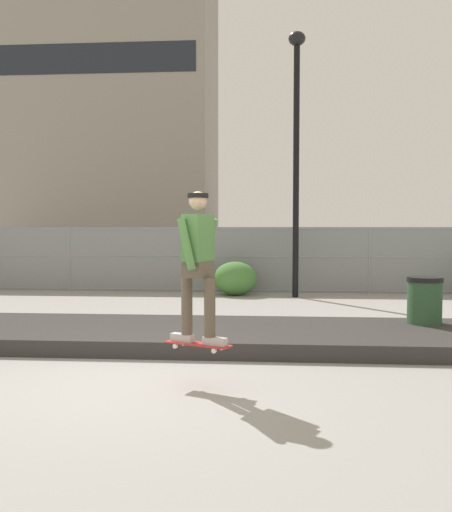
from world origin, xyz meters
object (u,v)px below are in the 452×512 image
object	(u,v)px
trash_bin	(424,307)
parked_car_far	(410,258)
street_lamp	(296,134)
shrub_center	(235,278)
skateboard	(198,344)
skater	(198,257)
parked_car_mid	(229,257)
parked_car_near	(61,256)

from	to	relation	value
trash_bin	parked_car_far	bearing A→B (deg)	77.75
street_lamp	parked_car_far	xyz separation A→B (m)	(3.89, 3.88, -3.44)
shrub_center	skateboard	bearing A→B (deg)	-89.27
skater	shrub_center	distance (m)	8.80
parked_car_far	shrub_center	xyz separation A→B (m)	(-5.50, -3.59, -0.38)
parked_car_far	trash_bin	distance (m)	9.39
skater	shrub_center	size ratio (longest dim) A/B	1.47
street_lamp	shrub_center	bearing A→B (deg)	169.78
parked_car_mid	shrub_center	distance (m)	4.02
parked_car_near	shrub_center	size ratio (longest dim) A/B	3.81
parked_car_near	parked_car_mid	bearing A→B (deg)	2.18
skater	street_lamp	world-z (taller)	street_lamp
parked_car_mid	trash_bin	bearing A→B (deg)	-67.51
street_lamp	skater	bearing A→B (deg)	-100.07
skateboard	trash_bin	xyz separation A→B (m)	(3.40, 3.16, 0.01)
trash_bin	skateboard	bearing A→B (deg)	-137.12
skateboard	trash_bin	bearing A→B (deg)	42.88
parked_car_far	shrub_center	distance (m)	6.58
skateboard	parked_car_far	world-z (taller)	parked_car_far
skater	parked_car_mid	bearing A→B (deg)	92.52
skateboard	parked_car_near	distance (m)	14.05
parked_car_near	trash_bin	xyz separation A→B (m)	(9.81, -9.34, -0.32)
skater	trash_bin	xyz separation A→B (m)	(3.40, 3.16, -1.00)
parked_car_far	skateboard	bearing A→B (deg)	-113.62
parked_car_near	parked_car_far	size ratio (longest dim) A/B	1.00
parked_car_mid	shrub_center	size ratio (longest dim) A/B	3.75
parked_car_mid	trash_bin	size ratio (longest dim) A/B	4.31
parked_car_mid	parked_car_far	xyz separation A→B (m)	(5.95, -0.39, 0.00)
skateboard	street_lamp	bearing A→B (deg)	79.93
parked_car_far	shrub_center	size ratio (longest dim) A/B	3.82
parked_car_near	shrub_center	distance (m)	7.35
skater	skateboard	bearing A→B (deg)	180.00
parked_car_mid	trash_bin	xyz separation A→B (m)	(3.96, -9.56, -0.32)
parked_car_near	shrub_center	xyz separation A→B (m)	(6.30, -3.76, -0.38)
skateboard	skater	world-z (taller)	skater
parked_car_near	skater	bearing A→B (deg)	-62.83
parked_car_far	trash_bin	size ratio (longest dim) A/B	4.39
skateboard	skater	size ratio (longest dim) A/B	0.47
parked_car_near	shrub_center	world-z (taller)	parked_car_near
skater	parked_car_near	world-z (taller)	skater
skater	street_lamp	xyz separation A→B (m)	(1.50, 8.45, 2.76)
shrub_center	trash_bin	distance (m)	6.59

